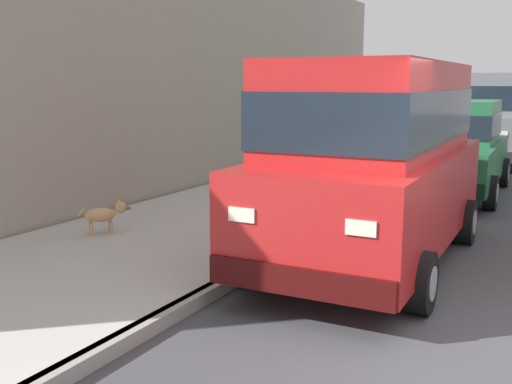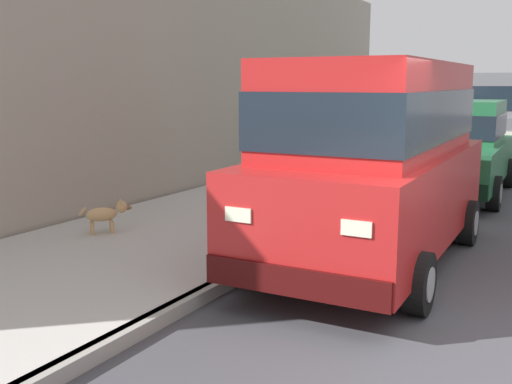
{
  "view_description": "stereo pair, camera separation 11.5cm",
  "coord_description": "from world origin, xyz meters",
  "px_view_note": "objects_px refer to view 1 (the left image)",
  "views": [
    {
      "loc": [
        0.16,
        -5.2,
        2.28
      ],
      "look_at": [
        -3.58,
        1.73,
        0.85
      ],
      "focal_mm": 42.43,
      "sensor_mm": 36.0,
      "label": 1
    },
    {
      "loc": [
        0.26,
        -5.15,
        2.28
      ],
      "look_at": [
        -3.58,
        1.73,
        0.85
      ],
      "focal_mm": 42.43,
      "sensor_mm": 36.0,
      "label": 2
    }
  ],
  "objects_px": {
    "car_red_van": "(374,154)",
    "car_grey_van": "(489,114)",
    "dog_tan": "(105,214)",
    "car_white_van": "(511,107)",
    "car_green_sedan": "(453,146)"
  },
  "relations": [
    {
      "from": "car_grey_van",
      "to": "car_red_van",
      "type": "bearing_deg",
      "value": -89.52
    },
    {
      "from": "dog_tan",
      "to": "car_green_sedan",
      "type": "bearing_deg",
      "value": 60.84
    },
    {
      "from": "car_grey_van",
      "to": "car_white_van",
      "type": "distance_m",
      "value": 5.51
    },
    {
      "from": "car_green_sedan",
      "to": "dog_tan",
      "type": "distance_m",
      "value": 7.4
    },
    {
      "from": "car_red_van",
      "to": "car_grey_van",
      "type": "xyz_separation_m",
      "value": [
        -0.09,
        10.98,
        0.0
      ]
    },
    {
      "from": "dog_tan",
      "to": "car_grey_van",
      "type": "bearing_deg",
      "value": 73.37
    },
    {
      "from": "car_green_sedan",
      "to": "car_white_van",
      "type": "distance_m",
      "value": 10.96
    },
    {
      "from": "car_grey_van",
      "to": "car_white_van",
      "type": "xyz_separation_m",
      "value": [
        0.01,
        5.51,
        0.0
      ]
    },
    {
      "from": "car_red_van",
      "to": "car_grey_van",
      "type": "distance_m",
      "value": 10.98
    },
    {
      "from": "car_green_sedan",
      "to": "car_white_van",
      "type": "height_order",
      "value": "car_white_van"
    },
    {
      "from": "car_grey_van",
      "to": "car_white_van",
      "type": "bearing_deg",
      "value": 89.85
    },
    {
      "from": "car_red_van",
      "to": "car_white_van",
      "type": "height_order",
      "value": "same"
    },
    {
      "from": "car_red_van",
      "to": "dog_tan",
      "type": "bearing_deg",
      "value": -165.9
    },
    {
      "from": "car_red_van",
      "to": "dog_tan",
      "type": "distance_m",
      "value": 3.88
    },
    {
      "from": "car_red_van",
      "to": "car_white_van",
      "type": "distance_m",
      "value": 16.49
    }
  ]
}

